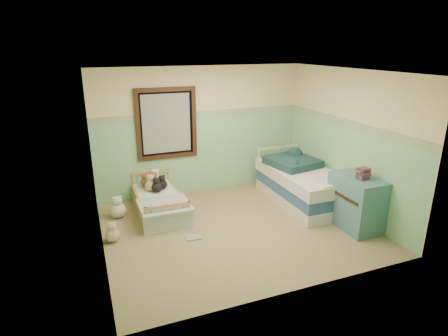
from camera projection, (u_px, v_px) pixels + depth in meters
name	position (u px, v px, depth m)	size (l,w,h in m)	color
floor	(236.00, 227.00, 6.13)	(4.20, 3.60, 0.02)	#917C55
ceiling	(238.00, 71.00, 5.34)	(4.20, 3.60, 0.02)	white
wall_back	(201.00, 131.00, 7.33)	(4.20, 0.04, 2.50)	beige
wall_front	(300.00, 197.00, 4.14)	(4.20, 0.04, 2.50)	beige
wall_left	(95.00, 170.00, 5.01)	(0.04, 3.60, 2.50)	beige
wall_right	(348.00, 142.00, 6.46)	(0.04, 3.60, 2.50)	beige
wainscot_mint	(202.00, 155.00, 7.47)	(4.20, 0.01, 1.50)	#85CB8D
border_strip	(201.00, 115.00, 7.21)	(4.20, 0.01, 0.15)	#4D7D50
window_frame	(167.00, 124.00, 6.99)	(1.16, 0.06, 1.36)	black
window_blinds	(167.00, 124.00, 7.00)	(0.92, 0.01, 1.12)	#B5B5B1
toddler_bed_frame	(159.00, 207.00, 6.66)	(0.77, 1.53, 0.20)	olive
toddler_mattress	(159.00, 198.00, 6.61)	(0.70, 1.47, 0.12)	white
patchwork_quilt	(165.00, 205.00, 6.17)	(0.83, 0.77, 0.03)	#7CA1DE
plush_bed_brown	(145.00, 182.00, 6.96)	(0.18, 0.18, 0.18)	brown
plush_bed_white	(156.00, 180.00, 7.02)	(0.23, 0.23, 0.23)	white
plush_bed_tan	(150.00, 186.00, 6.78)	(0.19, 0.19, 0.19)	#CFAF8A
plush_bed_dark	(162.00, 184.00, 6.86)	(0.18, 0.18, 0.18)	black
plush_floor_cream	(118.00, 210.00, 6.43)	(0.27, 0.27, 0.27)	beige
plush_floor_tan	(113.00, 235.00, 5.64)	(0.22, 0.22, 0.22)	#CFAF8A
twin_bed_frame	(301.00, 197.00, 7.06)	(0.97, 1.93, 0.22)	silver
twin_boxspring	(302.00, 186.00, 6.99)	(0.97, 1.93, 0.22)	navy
twin_mattress	(303.00, 175.00, 6.92)	(1.01, 1.97, 0.22)	silver
teal_blanket	(292.00, 162.00, 7.11)	(0.82, 0.87, 0.14)	#11282B
dresser	(356.00, 202.00, 6.01)	(0.54, 0.87, 0.87)	#3C707A
book_stack	(363.00, 174.00, 5.78)	(0.18, 0.14, 0.18)	#422123
red_pillow	(180.00, 210.00, 6.55)	(0.30, 0.26, 0.18)	maroon
floor_book	(193.00, 237.00, 5.78)	(0.24, 0.19, 0.02)	gold
extra_plush_0	(151.00, 185.00, 6.77)	(0.21, 0.21, 0.21)	#CFAF8A
extra_plush_1	(154.00, 183.00, 6.87)	(0.22, 0.22, 0.22)	brown
extra_plush_2	(157.00, 187.00, 6.70)	(0.19, 0.19, 0.19)	black
extra_plush_3	(151.00, 185.00, 6.83)	(0.20, 0.20, 0.20)	black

